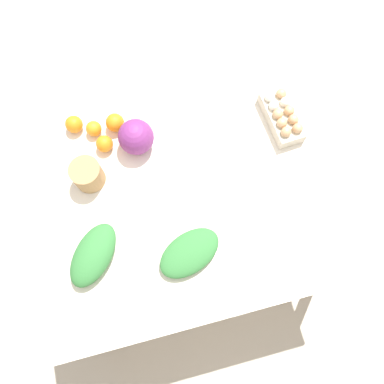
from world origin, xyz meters
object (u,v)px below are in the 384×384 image
(orange_0, at_px, (94,129))
(egg_carton, at_px, (282,116))
(greens_bunch_scallion, at_px, (189,253))
(orange_1, at_px, (105,144))
(greens_bunch_dandelion, at_px, (93,255))
(cabbage_purple, at_px, (136,137))
(orange_2, at_px, (115,123))
(orange_3, at_px, (74,124))
(paper_bag, at_px, (88,175))

(orange_0, bearing_deg, egg_carton, -10.54)
(greens_bunch_scallion, relative_size, orange_1, 3.57)
(greens_bunch_dandelion, bearing_deg, orange_0, 80.21)
(greens_bunch_scallion, bearing_deg, cabbage_purple, 100.70)
(egg_carton, height_order, orange_1, egg_carton)
(orange_2, bearing_deg, greens_bunch_scallion, -74.55)
(egg_carton, bearing_deg, greens_bunch_dandelion, -70.69)
(orange_0, relative_size, orange_2, 0.84)
(greens_bunch_scallion, height_order, orange_3, orange_3)
(egg_carton, distance_m, orange_3, 0.89)
(egg_carton, bearing_deg, orange_3, -106.27)
(egg_carton, distance_m, orange_2, 0.72)
(greens_bunch_scallion, bearing_deg, orange_0, 113.26)
(cabbage_purple, height_order, greens_bunch_dandelion, cabbage_purple)
(paper_bag, bearing_deg, egg_carton, 4.29)
(paper_bag, height_order, greens_bunch_scallion, paper_bag)
(cabbage_purple, xyz_separation_m, orange_0, (-0.17, 0.11, -0.04))
(cabbage_purple, bearing_deg, greens_bunch_scallion, -79.30)
(orange_1, xyz_separation_m, orange_2, (0.06, 0.09, 0.00))
(orange_2, bearing_deg, greens_bunch_dandelion, -109.18)
(greens_bunch_scallion, distance_m, orange_1, 0.58)
(egg_carton, bearing_deg, greens_bunch_scallion, -52.72)
(greens_bunch_dandelion, xyz_separation_m, greens_bunch_scallion, (0.36, -0.08, -0.01))
(egg_carton, relative_size, greens_bunch_scallion, 1.04)
(egg_carton, xyz_separation_m, greens_bunch_scallion, (-0.53, -0.47, -0.01))
(orange_0, bearing_deg, paper_bag, -104.82)
(greens_bunch_dandelion, distance_m, greens_bunch_scallion, 0.37)
(cabbage_purple, xyz_separation_m, egg_carton, (0.63, -0.04, -0.03))
(cabbage_purple, distance_m, orange_3, 0.29)
(greens_bunch_dandelion, xyz_separation_m, orange_1, (0.12, 0.45, -0.01))
(orange_2, bearing_deg, egg_carton, -12.06)
(orange_2, bearing_deg, orange_0, -178.90)
(orange_1, distance_m, orange_2, 0.11)
(cabbage_purple, relative_size, paper_bag, 1.19)
(orange_0, distance_m, orange_1, 0.09)
(cabbage_purple, relative_size, orange_2, 1.88)
(paper_bag, distance_m, orange_3, 0.25)
(greens_bunch_dandelion, bearing_deg, cabbage_purple, 58.66)
(paper_bag, relative_size, orange_1, 1.75)
(egg_carton, xyz_separation_m, orange_0, (-0.80, 0.15, -0.01))
(cabbage_purple, bearing_deg, egg_carton, -3.87)
(egg_carton, relative_size, orange_0, 4.01)
(egg_carton, distance_m, orange_1, 0.77)
(orange_3, bearing_deg, greens_bunch_scallion, -62.41)
(egg_carton, xyz_separation_m, orange_1, (-0.76, 0.06, -0.01))
(greens_bunch_scallion, bearing_deg, egg_carton, 41.44)
(cabbage_purple, bearing_deg, greens_bunch_dandelion, -121.34)
(cabbage_purple, xyz_separation_m, orange_3, (-0.25, 0.15, -0.04))
(paper_bag, xyz_separation_m, orange_3, (-0.02, 0.25, -0.02))
(orange_1, bearing_deg, orange_2, 53.97)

